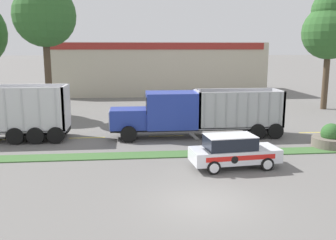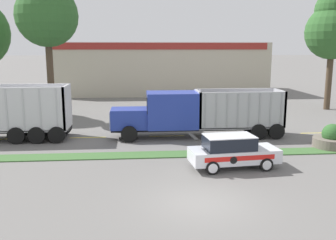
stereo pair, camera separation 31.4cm
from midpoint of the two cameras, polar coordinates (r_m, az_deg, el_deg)
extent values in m
plane|color=slate|center=(15.18, 5.60, -12.38)|extent=(600.00, 600.00, 0.00)
cube|color=#3D6633|center=(21.46, 2.33, -5.21)|extent=(120.00, 1.32, 0.06)
cube|color=yellow|center=(27.19, -23.15, -2.69)|extent=(2.40, 0.14, 0.01)
cube|color=yellow|center=(26.00, -11.77, -2.62)|extent=(2.40, 0.14, 0.01)
cube|color=yellow|center=(25.91, 0.18, -2.44)|extent=(2.40, 0.14, 0.01)
cube|color=yellow|center=(26.91, 11.72, -2.16)|extent=(2.40, 0.14, 0.01)
cube|color=yellow|center=(28.91, 22.03, -1.83)|extent=(2.40, 0.14, 0.01)
cube|color=silver|center=(26.74, -22.00, -1.12)|extent=(7.13, 2.56, 0.12)
cube|color=silver|center=(25.68, -14.77, 2.03)|extent=(0.16, 2.56, 2.81)
cube|color=silver|center=(25.37, -23.00, 1.42)|extent=(7.13, 0.16, 2.81)
cube|color=silver|center=(27.64, -21.49, 2.24)|extent=(7.13, 0.16, 2.81)
cube|color=#B2B2B7|center=(25.28, -23.07, 1.38)|extent=(0.10, 0.04, 2.67)
cube|color=#B2B2B7|center=(24.98, -20.85, 1.43)|extent=(0.10, 0.04, 2.67)
cube|color=#B2B2B7|center=(24.72, -18.58, 1.49)|extent=(0.10, 0.04, 2.67)
cube|color=#B2B2B7|center=(24.49, -16.26, 1.54)|extent=(0.10, 0.04, 2.67)
cylinder|color=black|center=(24.86, -16.25, -2.19)|extent=(1.08, 0.30, 1.08)
cylinder|color=black|center=(27.28, -15.23, -0.99)|extent=(1.08, 0.30, 1.08)
cylinder|color=black|center=(25.14, -19.06, -2.21)|extent=(1.08, 0.30, 1.08)
cylinder|color=black|center=(27.54, -17.81, -1.02)|extent=(1.08, 0.30, 1.08)
cylinder|color=black|center=(25.48, -21.81, -2.23)|extent=(1.08, 0.30, 1.08)
cylinder|color=black|center=(27.85, -20.33, -1.05)|extent=(1.08, 0.30, 1.08)
cube|color=black|center=(25.65, 4.74, -1.21)|extent=(11.57, 1.28, 0.18)
cube|color=#23389E|center=(25.15, -5.58, 0.26)|extent=(2.41, 1.91, 1.31)
cube|color=#B7B7BC|center=(25.19, -8.38, 0.22)|extent=(0.06, 1.63, 1.11)
cube|color=#23389E|center=(25.18, 0.96, 1.57)|extent=(3.35, 2.33, 2.38)
cube|color=black|center=(25.00, -2.90, 2.46)|extent=(0.04, 1.98, 1.07)
cylinder|color=silver|center=(24.57, 5.27, 3.00)|extent=(0.14, 0.14, 1.45)
cube|color=#ADADB2|center=(26.25, 10.95, -0.76)|extent=(5.82, 2.33, 0.12)
cube|color=#ADADB2|center=(25.40, 4.90, 1.78)|extent=(0.16, 2.33, 2.41)
cube|color=#ADADB2|center=(26.94, 16.85, 1.87)|extent=(0.16, 2.33, 2.41)
cube|color=#ADADB2|center=(25.00, 11.73, 1.44)|extent=(5.82, 0.16, 2.41)
cube|color=#ADADB2|center=(27.07, 10.42, 2.20)|extent=(5.82, 0.16, 2.41)
cube|color=#99999E|center=(24.30, 6.03, 1.34)|extent=(0.10, 0.04, 2.29)
cube|color=#99999E|center=(24.45, 7.71, 1.36)|extent=(0.10, 0.04, 2.29)
cube|color=#99999E|center=(24.62, 9.36, 1.38)|extent=(0.10, 0.04, 2.29)
cube|color=#99999E|center=(24.81, 10.99, 1.40)|extent=(0.10, 0.04, 2.29)
cube|color=#99999E|center=(25.02, 12.59, 1.41)|extent=(0.10, 0.04, 2.29)
cube|color=#99999E|center=(25.24, 14.16, 1.43)|extent=(0.10, 0.04, 2.29)
cube|color=#99999E|center=(25.49, 15.71, 1.44)|extent=(0.10, 0.04, 2.29)
cube|color=#99999E|center=(25.75, 17.22, 1.45)|extent=(0.10, 0.04, 2.29)
cylinder|color=black|center=(24.20, -5.57, -2.18)|extent=(1.05, 0.30, 1.05)
cylinder|color=black|center=(26.43, -5.52, -1.06)|extent=(1.05, 0.30, 1.05)
cylinder|color=black|center=(25.97, 16.53, -1.69)|extent=(1.05, 0.30, 1.05)
cylinder|color=black|center=(28.06, 14.84, -0.67)|extent=(1.05, 0.30, 1.05)
cylinder|color=black|center=(25.55, 13.96, -1.76)|extent=(1.05, 0.30, 1.05)
cylinder|color=black|center=(27.68, 12.44, -0.72)|extent=(1.05, 0.30, 1.05)
cube|color=silver|center=(19.32, 10.45, -5.25)|extent=(4.60, 2.17, 0.67)
cube|color=black|center=(19.05, 9.77, -3.39)|extent=(2.59, 1.77, 0.65)
cube|color=silver|center=(18.97, 9.80, -2.39)|extent=(2.59, 1.77, 0.04)
cube|color=black|center=(18.41, 4.37, -2.54)|extent=(0.34, 1.40, 0.03)
cube|color=red|center=(18.52, 11.43, -5.78)|extent=(3.55, 0.37, 0.23)
cylinder|color=black|center=(18.41, 10.46, -6.05)|extent=(0.37, 0.04, 0.37)
cylinder|color=black|center=(19.22, 15.18, -6.58)|extent=(0.69, 0.27, 0.67)
cylinder|color=silver|center=(19.13, 15.31, -6.67)|extent=(0.47, 0.06, 0.47)
cylinder|color=black|center=(20.66, 13.19, -5.26)|extent=(0.69, 0.27, 0.67)
cylinder|color=silver|center=(20.75, 13.07, -5.18)|extent=(0.47, 0.06, 0.47)
cylinder|color=black|center=(18.22, 7.27, -7.25)|extent=(0.69, 0.27, 0.67)
cylinder|color=silver|center=(18.13, 7.37, -7.35)|extent=(0.47, 0.06, 0.47)
cylinder|color=black|center=(19.73, 5.79, -5.79)|extent=(0.69, 0.27, 0.67)
cylinder|color=silver|center=(19.83, 5.70, -5.70)|extent=(0.47, 0.06, 0.47)
cylinder|color=#6B6056|center=(24.95, 24.00, -3.20)|extent=(2.25, 2.25, 0.62)
sphere|color=#2D5B28|center=(24.82, 24.10, -1.95)|extent=(1.23, 1.23, 1.23)
cube|color=#BCB29E|center=(51.95, -1.16, 7.99)|extent=(27.28, 12.00, 6.65)
cube|color=maroon|center=(45.84, -0.67, 11.19)|extent=(25.92, 0.10, 0.80)
cylinder|color=#473828|center=(32.94, -17.20, 6.27)|extent=(0.56, 0.56, 7.18)
sphere|color=#2D5B28|center=(32.96, -17.71, 14.93)|extent=(5.07, 5.07, 5.07)
cylinder|color=#473828|center=(40.08, 23.52, 5.79)|extent=(0.59, 0.59, 6.05)
sphere|color=#2D5B28|center=(40.00, 24.01, 12.14)|extent=(5.19, 5.19, 5.19)
sphere|color=#2D5B28|center=(40.13, 24.25, 15.09)|extent=(3.63, 3.63, 3.63)
camera|label=1|loc=(0.16, -89.59, 0.08)|focal=40.00mm
camera|label=2|loc=(0.16, 90.41, -0.08)|focal=40.00mm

